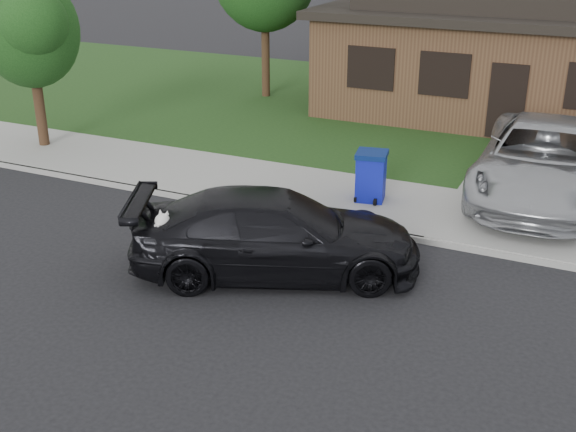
% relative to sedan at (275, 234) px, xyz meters
% --- Properties ---
extents(ground, '(120.00, 120.00, 0.00)m').
position_rel_sedan_xyz_m(ground, '(-1.63, -1.14, -0.75)').
color(ground, black).
rests_on(ground, ground).
extents(sidewalk, '(60.00, 3.00, 0.12)m').
position_rel_sedan_xyz_m(sidewalk, '(-1.63, 3.86, -0.69)').
color(sidewalk, gray).
rests_on(sidewalk, ground).
extents(curb, '(60.00, 0.12, 0.12)m').
position_rel_sedan_xyz_m(curb, '(-1.63, 2.36, -0.69)').
color(curb, gray).
rests_on(curb, ground).
extents(lawn, '(60.00, 13.00, 0.13)m').
position_rel_sedan_xyz_m(lawn, '(-1.63, 11.86, -0.69)').
color(lawn, '#193814').
rests_on(lawn, ground).
extents(driveway, '(4.50, 13.00, 0.14)m').
position_rel_sedan_xyz_m(driveway, '(4.37, 8.86, -0.68)').
color(driveway, gray).
rests_on(driveway, ground).
extents(sedan, '(5.57, 4.04, 1.50)m').
position_rel_sedan_xyz_m(sedan, '(0.00, 0.00, 0.00)').
color(sedan, black).
rests_on(sedan, ground).
extents(minivan, '(2.98, 6.12, 1.67)m').
position_rel_sedan_xyz_m(minivan, '(3.89, 5.65, 0.23)').
color(minivan, '#A6A9AD').
rests_on(minivan, driveway).
extents(recycling_bin, '(0.78, 0.78, 1.11)m').
position_rel_sedan_xyz_m(recycling_bin, '(0.47, 3.89, -0.07)').
color(recycling_bin, '#0E17A0').
rests_on(recycling_bin, sidewalk).
extents(house, '(12.60, 8.60, 4.65)m').
position_rel_sedan_xyz_m(house, '(2.37, 13.86, 1.38)').
color(house, '#422B1C').
rests_on(house, ground).
extents(tree_2, '(2.73, 2.60, 4.59)m').
position_rel_sedan_xyz_m(tree_2, '(-9.01, 3.97, 2.52)').
color(tree_2, '#332114').
rests_on(tree_2, ground).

